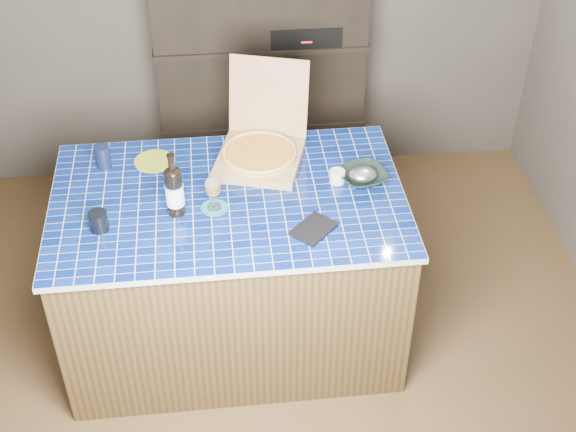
{
  "coord_description": "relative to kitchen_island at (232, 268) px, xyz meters",
  "views": [
    {
      "loc": [
        -0.25,
        -2.72,
        3.17
      ],
      "look_at": [
        0.02,
        0.0,
        0.95
      ],
      "focal_mm": 50.0,
      "sensor_mm": 36.0,
      "label": 1
    }
  ],
  "objects": [
    {
      "name": "room",
      "position": [
        0.24,
        -0.22,
        0.8
      ],
      "size": [
        3.5,
        3.5,
        3.5
      ],
      "color": "brown",
      "rests_on": "ground"
    },
    {
      "name": "shelving_unit",
      "position": [
        0.25,
        1.3,
        0.45
      ],
      "size": [
        1.2,
        0.41,
        1.8
      ],
      "color": "black",
      "rests_on": "floor"
    },
    {
      "name": "kitchen_island",
      "position": [
        0.0,
        0.0,
        0.0
      ],
      "size": [
        1.65,
        1.06,
        0.9
      ],
      "rotation": [
        0.0,
        0.0,
        0.01
      ],
      "color": "#4E391E",
      "rests_on": "floor"
    },
    {
      "name": "pizza_box",
      "position": [
        0.17,
        0.28,
        0.51
      ],
      "size": [
        0.51,
        0.57,
        0.43
      ],
      "rotation": [
        0.0,
        0.0,
        -0.28
      ],
      "color": "tan",
      "rests_on": "kitchen_island"
    },
    {
      "name": "mead_bottle",
      "position": [
        -0.23,
        -0.09,
        0.57
      ],
      "size": [
        0.09,
        0.09,
        0.32
      ],
      "color": "black",
      "rests_on": "kitchen_island"
    },
    {
      "name": "teal_trivet",
      "position": [
        -0.07,
        -0.08,
        0.45
      ],
      "size": [
        0.12,
        0.12,
        0.01
      ],
      "primitive_type": "cylinder",
      "color": "#166D74",
      "rests_on": "kitchen_island"
    },
    {
      "name": "wine_glass",
      "position": [
        -0.07,
        -0.08,
        0.57
      ],
      "size": [
        0.07,
        0.07,
        0.17
      ],
      "color": "white",
      "rests_on": "teal_trivet"
    },
    {
      "name": "tumbler",
      "position": [
        -0.57,
        -0.18,
        0.49
      ],
      "size": [
        0.08,
        0.08,
        0.09
      ],
      "primitive_type": "cylinder",
      "color": "black",
      "rests_on": "kitchen_island"
    },
    {
      "name": "dvd_case",
      "position": [
        0.37,
        -0.27,
        0.46
      ],
      "size": [
        0.23,
        0.23,
        0.02
      ],
      "primitive_type": "cube",
      "rotation": [
        0.0,
        0.0,
        -0.77
      ],
      "color": "black",
      "rests_on": "kitchen_island"
    },
    {
      "name": "bowl",
      "position": [
        0.64,
        0.06,
        0.48
      ],
      "size": [
        0.28,
        0.28,
        0.05
      ],
      "primitive_type": "imported",
      "rotation": [
        0.0,
        0.0,
        0.3
      ],
      "color": "black",
      "rests_on": "kitchen_island"
    },
    {
      "name": "foil_contents",
      "position": [
        0.64,
        0.06,
        0.49
      ],
      "size": [
        0.13,
        0.11,
        0.06
      ],
      "primitive_type": "ellipsoid",
      "color": "silver",
      "rests_on": "bowl"
    },
    {
      "name": "white_jar",
      "position": [
        0.52,
        0.07,
        0.48
      ],
      "size": [
        0.07,
        0.07,
        0.06
      ],
      "primitive_type": "cylinder",
      "color": "silver",
      "rests_on": "kitchen_island"
    },
    {
      "name": "navy_cup",
      "position": [
        -0.59,
        0.3,
        0.51
      ],
      "size": [
        0.07,
        0.07,
        0.11
      ],
      "primitive_type": "cylinder",
      "color": "black",
      "rests_on": "kitchen_island"
    },
    {
      "name": "green_trivet",
      "position": [
        -0.35,
        0.32,
        0.45
      ],
      "size": [
        0.2,
        0.2,
        0.01
      ],
      "primitive_type": "cylinder",
      "color": "#91A824",
      "rests_on": "kitchen_island"
    }
  ]
}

